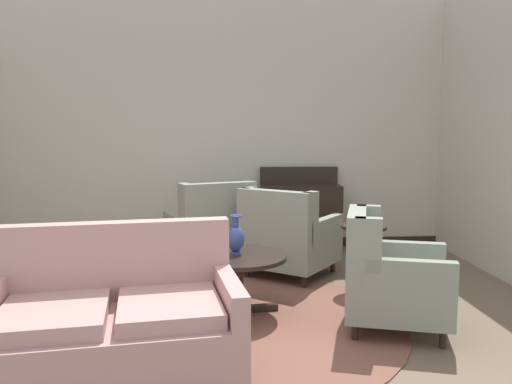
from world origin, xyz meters
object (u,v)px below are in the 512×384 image
(side_table, at_px, (363,252))
(porcelain_vase, at_px, (236,238))
(coffee_table, at_px, (238,266))
(armchair_far_left, at_px, (288,239))
(armchair_back_corner, at_px, (211,232))
(sideboard, at_px, (300,213))
(settee, at_px, (114,320))
(armchair_near_sideboard, at_px, (388,278))

(side_table, bearing_deg, porcelain_vase, -157.79)
(coffee_table, xyz_separation_m, armchair_far_left, (0.59, 1.14, -0.01))
(armchair_back_corner, xyz_separation_m, armchair_far_left, (0.84, -0.42, -0.01))
(side_table, bearing_deg, sideboard, 101.08)
(coffee_table, relative_size, armchair_far_left, 0.70)
(coffee_table, height_order, settee, settee)
(coffee_table, distance_m, side_table, 1.39)
(armchair_near_sideboard, height_order, armchair_far_left, armchair_far_left)
(side_table, bearing_deg, armchair_far_left, 139.65)
(armchair_back_corner, bearing_deg, porcelain_vase, 77.92)
(settee, xyz_separation_m, sideboard, (1.75, 3.52, 0.09))
(settee, bearing_deg, armchair_back_corner, 69.85)
(armchair_near_sideboard, xyz_separation_m, armchair_back_corner, (-1.45, 2.00, -0.00))
(porcelain_vase, distance_m, armchair_back_corner, 1.57)
(coffee_table, xyz_separation_m, sideboard, (0.92, 2.34, 0.07))
(armchair_near_sideboard, height_order, sideboard, sideboard)
(armchair_near_sideboard, distance_m, sideboard, 2.80)
(side_table, bearing_deg, armchair_back_corner, 146.66)
(armchair_far_left, distance_m, sideboard, 1.26)
(armchair_near_sideboard, relative_size, side_table, 1.45)
(armchair_near_sideboard, bearing_deg, armchair_far_left, 37.15)
(porcelain_vase, height_order, armchair_near_sideboard, armchair_near_sideboard)
(armchair_near_sideboard, distance_m, armchair_back_corner, 2.47)
(coffee_table, bearing_deg, armchair_near_sideboard, -20.19)
(armchair_near_sideboard, bearing_deg, side_table, 11.84)
(armchair_back_corner, distance_m, armchair_far_left, 0.94)
(porcelain_vase, height_order, settee, settee)
(armchair_back_corner, xyz_separation_m, side_table, (1.52, -1.00, -0.02))
(coffee_table, distance_m, armchair_near_sideboard, 1.27)
(porcelain_vase, relative_size, armchair_far_left, 0.28)
(armchair_near_sideboard, relative_size, sideboard, 0.88)
(armchair_back_corner, bearing_deg, armchair_near_sideboard, 104.91)
(settee, bearing_deg, sideboard, 55.30)
(porcelain_vase, bearing_deg, armchair_back_corner, 98.95)
(armchair_far_left, xyz_separation_m, sideboard, (0.33, 1.21, 0.08))
(coffee_table, bearing_deg, settee, -125.10)
(coffee_table, distance_m, settee, 1.44)
(armchair_near_sideboard, bearing_deg, porcelain_vase, 84.73)
(porcelain_vase, bearing_deg, settee, -123.90)
(coffee_table, relative_size, settee, 0.51)
(armchair_far_left, bearing_deg, settee, 94.94)
(coffee_table, height_order, armchair_far_left, armchair_far_left)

